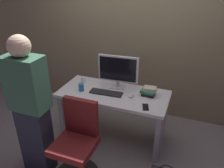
{
  "coord_description": "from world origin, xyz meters",
  "views": [
    {
      "loc": [
        0.91,
        -2.43,
        2.14
      ],
      "look_at": [
        0.0,
        -0.05,
        0.88
      ],
      "focal_mm": 36.07,
      "sensor_mm": 36.0,
      "label": 1
    }
  ],
  "objects_px": {
    "monitor": "(118,70)",
    "mouse": "(131,96)",
    "keyboard": "(106,93)",
    "cup_near_keyboard": "(81,87)",
    "office_chair": "(77,145)",
    "cup_by_monitor": "(83,80)",
    "cell_phone": "(145,107)",
    "book_stack": "(149,91)",
    "person_at_desk": "(31,109)",
    "desk": "(113,107)"
  },
  "relations": [
    {
      "from": "monitor",
      "to": "mouse",
      "type": "height_order",
      "value": "monitor"
    },
    {
      "from": "keyboard",
      "to": "cup_near_keyboard",
      "type": "bearing_deg",
      "value": -175.12
    },
    {
      "from": "office_chair",
      "to": "cup_near_keyboard",
      "type": "distance_m",
      "value": 0.8
    },
    {
      "from": "mouse",
      "to": "cup_by_monitor",
      "type": "xyz_separation_m",
      "value": [
        -0.76,
        0.16,
        0.02
      ]
    },
    {
      "from": "mouse",
      "to": "cell_phone",
      "type": "xyz_separation_m",
      "value": [
        0.23,
        -0.18,
        -0.01
      ]
    },
    {
      "from": "mouse",
      "to": "cell_phone",
      "type": "height_order",
      "value": "mouse"
    },
    {
      "from": "book_stack",
      "to": "monitor",
      "type": "bearing_deg",
      "value": 172.71
    },
    {
      "from": "cup_near_keyboard",
      "to": "book_stack",
      "type": "bearing_deg",
      "value": 13.12
    },
    {
      "from": "mouse",
      "to": "person_at_desk",
      "type": "bearing_deg",
      "value": -136.77
    },
    {
      "from": "cup_near_keyboard",
      "to": "cell_phone",
      "type": "xyz_separation_m",
      "value": [
        0.9,
        -0.11,
        -0.05
      ]
    },
    {
      "from": "keyboard",
      "to": "cup_near_keyboard",
      "type": "height_order",
      "value": "cup_near_keyboard"
    },
    {
      "from": "office_chair",
      "to": "cell_phone",
      "type": "relative_size",
      "value": 6.53
    },
    {
      "from": "keyboard",
      "to": "cup_by_monitor",
      "type": "bearing_deg",
      "value": 153.6
    },
    {
      "from": "keyboard",
      "to": "person_at_desk",
      "type": "bearing_deg",
      "value": -127.28
    },
    {
      "from": "keyboard",
      "to": "cell_phone",
      "type": "height_order",
      "value": "keyboard"
    },
    {
      "from": "desk",
      "to": "cup_near_keyboard",
      "type": "distance_m",
      "value": 0.51
    },
    {
      "from": "desk",
      "to": "cup_near_keyboard",
      "type": "xyz_separation_m",
      "value": [
        -0.42,
        -0.1,
        0.27
      ]
    },
    {
      "from": "person_at_desk",
      "to": "book_stack",
      "type": "relative_size",
      "value": 8.26
    },
    {
      "from": "mouse",
      "to": "office_chair",
      "type": "bearing_deg",
      "value": -118.06
    },
    {
      "from": "cell_phone",
      "to": "book_stack",
      "type": "bearing_deg",
      "value": 79.51
    },
    {
      "from": "cup_near_keyboard",
      "to": "keyboard",
      "type": "bearing_deg",
      "value": 7.65
    },
    {
      "from": "desk",
      "to": "cup_by_monitor",
      "type": "xyz_separation_m",
      "value": [
        -0.51,
        0.14,
        0.26
      ]
    },
    {
      "from": "desk",
      "to": "monitor",
      "type": "xyz_separation_m",
      "value": [
        0.01,
        0.16,
        0.48
      ]
    },
    {
      "from": "keyboard",
      "to": "office_chair",
      "type": "bearing_deg",
      "value": -98.01
    },
    {
      "from": "desk",
      "to": "book_stack",
      "type": "xyz_separation_m",
      "value": [
        0.45,
        0.1,
        0.28
      ]
    },
    {
      "from": "office_chair",
      "to": "keyboard",
      "type": "distance_m",
      "value": 0.78
    },
    {
      "from": "person_at_desk",
      "to": "monitor",
      "type": "bearing_deg",
      "value": 57.84
    },
    {
      "from": "monitor",
      "to": "cell_phone",
      "type": "relative_size",
      "value": 3.76
    },
    {
      "from": "office_chair",
      "to": "monitor",
      "type": "bearing_deg",
      "value": 80.65
    },
    {
      "from": "cup_by_monitor",
      "to": "cell_phone",
      "type": "bearing_deg",
      "value": -18.91
    },
    {
      "from": "keyboard",
      "to": "cell_phone",
      "type": "xyz_separation_m",
      "value": [
        0.56,
        -0.15,
        -0.01
      ]
    },
    {
      "from": "monitor",
      "to": "cup_near_keyboard",
      "type": "distance_m",
      "value": 0.54
    },
    {
      "from": "cup_near_keyboard",
      "to": "book_stack",
      "type": "height_order",
      "value": "book_stack"
    },
    {
      "from": "mouse",
      "to": "book_stack",
      "type": "xyz_separation_m",
      "value": [
        0.2,
        0.13,
        0.04
      ]
    },
    {
      "from": "desk",
      "to": "mouse",
      "type": "xyz_separation_m",
      "value": [
        0.25,
        -0.02,
        0.24
      ]
    },
    {
      "from": "cup_by_monitor",
      "to": "cup_near_keyboard",
      "type": "bearing_deg",
      "value": -68.64
    },
    {
      "from": "person_at_desk",
      "to": "monitor",
      "type": "xyz_separation_m",
      "value": [
        0.63,
        1.0,
        0.14
      ]
    },
    {
      "from": "mouse",
      "to": "cup_by_monitor",
      "type": "distance_m",
      "value": 0.78
    },
    {
      "from": "office_chair",
      "to": "cup_by_monitor",
      "type": "height_order",
      "value": "office_chair"
    },
    {
      "from": "cup_by_monitor",
      "to": "cell_phone",
      "type": "relative_size",
      "value": 0.58
    },
    {
      "from": "keyboard",
      "to": "mouse",
      "type": "distance_m",
      "value": 0.33
    },
    {
      "from": "desk",
      "to": "office_chair",
      "type": "bearing_deg",
      "value": -100.8
    },
    {
      "from": "cup_near_keyboard",
      "to": "book_stack",
      "type": "xyz_separation_m",
      "value": [
        0.87,
        0.2,
        0.0
      ]
    },
    {
      "from": "desk",
      "to": "cup_by_monitor",
      "type": "distance_m",
      "value": 0.59
    },
    {
      "from": "monitor",
      "to": "keyboard",
      "type": "height_order",
      "value": "monitor"
    },
    {
      "from": "desk",
      "to": "person_at_desk",
      "type": "relative_size",
      "value": 0.88
    },
    {
      "from": "book_stack",
      "to": "cell_phone",
      "type": "bearing_deg",
      "value": -83.9
    },
    {
      "from": "office_chair",
      "to": "person_at_desk",
      "type": "height_order",
      "value": "person_at_desk"
    },
    {
      "from": "office_chair",
      "to": "cup_by_monitor",
      "type": "bearing_deg",
      "value": 112.13
    },
    {
      "from": "cell_phone",
      "to": "keyboard",
      "type": "bearing_deg",
      "value": 148.32
    }
  ]
}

